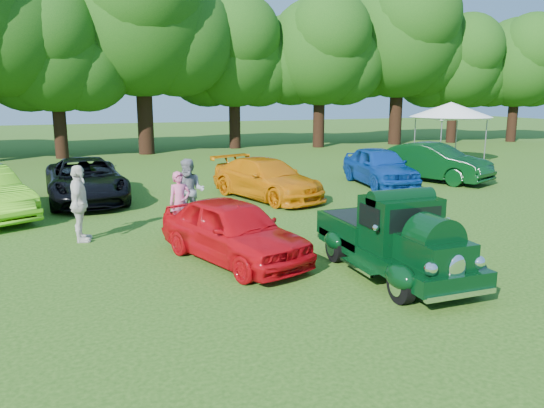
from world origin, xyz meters
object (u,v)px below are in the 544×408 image
object	(u,v)px
hero_pickup	(394,240)
spectator_grey	(190,191)
back_car_blue	(380,166)
back_car_green	(433,162)
spectator_white	(79,204)
spectator_pink	(180,203)
back_car_orange	(267,179)
canopy_tent	(451,110)
back_car_black	(86,180)
red_convertible	(233,230)

from	to	relation	value
hero_pickup	spectator_grey	bearing A→B (deg)	117.28
back_car_blue	back_car_green	xyz separation A→B (m)	(2.74, 0.15, 0.02)
spectator_white	spectator_pink	bearing A→B (deg)	-84.48
spectator_pink	back_car_blue	bearing A→B (deg)	18.70
back_car_orange	spectator_pink	distance (m)	5.44
hero_pickup	canopy_tent	distance (m)	19.89
spectator_pink	spectator_grey	xyz separation A→B (m)	(0.50, 1.14, 0.09)
spectator_grey	back_car_green	bearing A→B (deg)	46.05
hero_pickup	back_car_blue	size ratio (longest dim) A/B	0.94
back_car_orange	spectator_white	bearing A→B (deg)	-168.85
back_car_orange	back_car_blue	distance (m)	5.41
canopy_tent	back_car_black	bearing A→B (deg)	-166.74
hero_pickup	red_convertible	distance (m)	3.53
spectator_white	back_car_black	bearing A→B (deg)	5.16
back_car_green	back_car_blue	bearing A→B (deg)	158.54
hero_pickup	back_car_orange	xyz separation A→B (m)	(0.30, 8.63, -0.02)
back_car_orange	canopy_tent	xyz separation A→B (m)	(12.83, 6.16, 2.12)
spectator_white	canopy_tent	bearing A→B (deg)	-54.88
canopy_tent	spectator_white	bearing A→B (deg)	-152.80
back_car_green	canopy_tent	world-z (taller)	canopy_tent
back_car_black	spectator_pink	distance (m)	5.97
back_car_black	back_car_orange	world-z (taller)	back_car_black
back_car_orange	red_convertible	bearing A→B (deg)	-134.80
hero_pickup	back_car_green	size ratio (longest dim) A/B	0.88
canopy_tent	back_car_green	bearing A→B (deg)	-133.79
back_car_green	back_car_black	bearing A→B (deg)	153.27
back_car_blue	canopy_tent	world-z (taller)	canopy_tent
hero_pickup	back_car_orange	world-z (taller)	hero_pickup
back_car_orange	back_car_green	xyz separation A→B (m)	(8.05, 1.17, 0.10)
canopy_tent	spectator_grey	bearing A→B (deg)	-151.35
red_convertible	back_car_green	size ratio (longest dim) A/B	0.85
hero_pickup	spectator_white	world-z (taller)	spectator_white
back_car_orange	spectator_white	xyz separation A→B (m)	(-6.40, -3.72, 0.27)
spectator_white	back_car_green	bearing A→B (deg)	-63.37
back_car_green	spectator_white	bearing A→B (deg)	174.09
back_car_green	spectator_pink	distance (m)	12.92
back_car_black	back_car_blue	bearing A→B (deg)	-6.92
spectator_grey	spectator_white	world-z (taller)	spectator_white
spectator_grey	red_convertible	bearing A→B (deg)	-60.07
back_car_blue	back_car_green	distance (m)	2.74
red_convertible	spectator_pink	world-z (taller)	spectator_pink
back_car_black	spectator_grey	world-z (taller)	spectator_grey
back_car_orange	spectator_grey	xyz separation A→B (m)	(-3.36, -2.68, 0.23)
spectator_grey	canopy_tent	xyz separation A→B (m)	(16.19, 8.85, 1.89)
spectator_grey	back_car_orange	bearing A→B (deg)	65.99
spectator_pink	spectator_white	world-z (taller)	spectator_white
back_car_black	back_car_green	distance (m)	14.20
back_car_black	red_convertible	bearing A→B (deg)	-73.99
back_car_blue	back_car_green	size ratio (longest dim) A/B	0.94
back_car_green	spectator_grey	size ratio (longest dim) A/B	2.61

